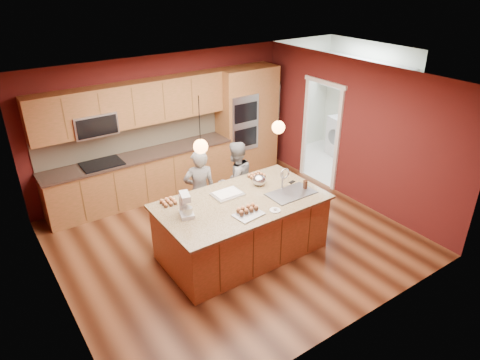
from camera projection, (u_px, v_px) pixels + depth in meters
floor at (233, 238)px, 7.31m from camera, size 5.50×5.50×0.00m
ceiling at (231, 81)px, 6.10m from camera, size 5.50×5.50×0.00m
wall_back at (163, 124)px, 8.54m from camera, size 5.50×0.00×5.50m
wall_front at (353, 243)px, 4.87m from camera, size 5.50×0.00×5.50m
wall_left at (48, 220)px, 5.31m from camera, size 0.00×5.00×5.00m
wall_right at (353, 132)px, 8.10m from camera, size 0.00×5.00×5.00m
cabinet_run at (138, 152)px, 8.18m from camera, size 3.74×0.64×2.30m
oven_column at (247, 120)px, 9.34m from camera, size 1.30×0.62×2.30m
doorway_trim at (321, 135)px, 8.81m from camera, size 0.08×1.11×2.20m
laundry_room at (364, 77)px, 9.52m from camera, size 2.60×2.70×2.70m
pendant_left at (201, 146)px, 5.74m from camera, size 0.20×0.20×0.80m
pendant_right at (278, 127)px, 6.42m from camera, size 0.20×0.20×0.80m
island at (242, 226)px, 6.77m from camera, size 2.59×1.45×1.33m
person_left at (200, 191)px, 7.27m from camera, size 0.63×0.51×1.50m
person_right at (236, 181)px, 7.65m from camera, size 0.74×0.60×1.47m
stand_mixer at (186, 206)px, 6.09m from camera, size 0.25×0.30×0.36m
sheet_cake at (227, 194)px, 6.70m from camera, size 0.47×0.35×0.05m
cooling_rack at (249, 215)px, 6.16m from camera, size 0.45×0.34×0.02m
mixing_bowl at (259, 180)px, 6.98m from camera, size 0.22×0.22×0.19m
plate at (275, 210)px, 6.28m from camera, size 0.17×0.17×0.01m
tumbler at (305, 185)px, 6.87m from camera, size 0.07×0.07×0.14m
phone at (292, 182)px, 7.10m from camera, size 0.13×0.09×0.01m
cupcakes_left at (168, 202)px, 6.45m from camera, size 0.23×0.23×0.07m
cupcakes_rack at (247, 209)px, 6.22m from camera, size 0.34×0.17×0.08m
cupcakes_right at (256, 176)px, 7.26m from camera, size 0.28×0.21×0.06m
washer at (365, 144)px, 9.81m from camera, size 0.68×0.70×1.03m
dryer at (343, 136)px, 10.35m from camera, size 0.71×0.72×0.95m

